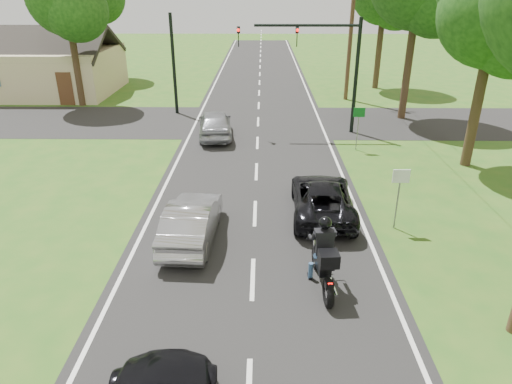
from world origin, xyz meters
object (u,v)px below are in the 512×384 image
(sign_white, at_px, (400,185))
(traffic_signal, at_px, (322,55))
(sign_green, at_px, (359,118))
(utility_pole_far, at_px, (352,24))
(silver_sedan, at_px, (192,221))
(motorcycle_rider, at_px, (324,261))
(dark_suv, at_px, (322,198))
(silver_suv, at_px, (215,124))

(sign_white, bearing_deg, traffic_signal, 97.05)
(sign_white, xyz_separation_m, sign_green, (0.20, 8.00, 0.00))
(traffic_signal, xyz_separation_m, utility_pole_far, (2.86, 8.00, 0.95))
(utility_pole_far, bearing_deg, silver_sedan, -112.36)
(silver_sedan, bearing_deg, traffic_signal, -111.25)
(utility_pole_far, relative_size, sign_green, 4.71)
(motorcycle_rider, height_order, silver_sedan, motorcycle_rider)
(sign_white, bearing_deg, utility_pole_far, 85.49)
(dark_suv, height_order, utility_pole_far, utility_pole_far)
(silver_sedan, distance_m, sign_green, 11.23)
(utility_pole_far, bearing_deg, sign_green, -96.73)
(silver_suv, distance_m, sign_white, 12.27)
(motorcycle_rider, height_order, dark_suv, motorcycle_rider)
(traffic_signal, xyz_separation_m, sign_white, (1.36, -11.02, -2.54))
(dark_suv, distance_m, silver_sedan, 4.72)
(dark_suv, xyz_separation_m, sign_white, (2.33, -1.02, 0.96))
(sign_white, distance_m, sign_green, 8.00)
(dark_suv, height_order, sign_green, sign_green)
(dark_suv, distance_m, sign_green, 7.48)
(sign_white, relative_size, sign_green, 1.00)
(traffic_signal, bearing_deg, silver_sedan, -114.11)
(silver_sedan, height_order, traffic_signal, traffic_signal)
(utility_pole_far, height_order, sign_white, utility_pole_far)
(traffic_signal, bearing_deg, silver_suv, -170.28)
(silver_sedan, bearing_deg, motorcycle_rider, 150.03)
(sign_green, bearing_deg, utility_pole_far, 83.27)
(silver_sedan, height_order, utility_pole_far, utility_pole_far)
(traffic_signal, height_order, sign_white, traffic_signal)
(traffic_signal, xyz_separation_m, sign_green, (1.56, -3.02, -2.54))
(traffic_signal, relative_size, sign_green, 3.00)
(silver_sedan, relative_size, sign_white, 1.91)
(sign_white, bearing_deg, motorcycle_rider, -130.31)
(motorcycle_rider, relative_size, utility_pole_far, 0.25)
(traffic_signal, distance_m, sign_white, 11.39)
(silver_sedan, distance_m, sign_white, 6.78)
(motorcycle_rider, height_order, sign_white, sign_white)
(motorcycle_rider, relative_size, traffic_signal, 0.38)
(silver_suv, relative_size, utility_pole_far, 0.42)
(motorcycle_rider, bearing_deg, silver_sedan, 142.77)
(motorcycle_rider, bearing_deg, sign_green, 70.67)
(motorcycle_rider, bearing_deg, sign_white, 45.29)
(dark_suv, xyz_separation_m, traffic_signal, (0.96, 10.00, 3.50))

